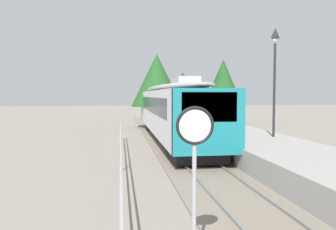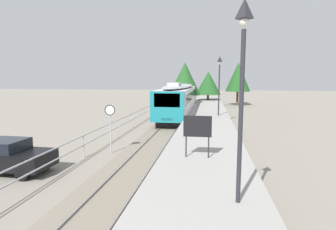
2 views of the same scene
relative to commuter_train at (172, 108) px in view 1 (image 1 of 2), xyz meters
The scene contains 9 objects.
ground_plane 8.24m from the commuter_train, 112.15° to the right, with size 160.00×160.00×0.00m, color gray.
track_rails 7.67m from the commuter_train, 90.00° to the right, with size 3.20×60.00×0.14m.
commuter_train is the anchor object (origin of this frame).
station_platform 8.23m from the commuter_train, 66.20° to the right, with size 3.90×60.00×0.90m, color #999691.
platform_lamp_mid_platform 7.52m from the commuter_train, 53.39° to the right, with size 0.34×0.34×5.35m.
speed_limit_sign 16.44m from the commuter_train, 97.51° to the right, with size 0.61×0.10×2.81m.
tree_behind_carpark 8.24m from the commuter_train, 90.82° to the left, with size 4.50×4.50×6.56m.
tree_behind_station_far 13.49m from the commuter_train, 76.45° to the left, with size 3.95×3.95×5.40m.
tree_distant_left 16.33m from the commuter_train, 61.03° to the left, with size 3.87×3.87×6.86m.
Camera 1 is at (-3.30, 7.95, 2.98)m, focal length 35.97 mm.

